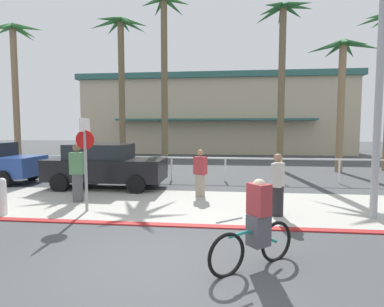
% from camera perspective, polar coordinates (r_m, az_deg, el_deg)
% --- Properties ---
extents(ground_plane, '(80.00, 80.00, 0.00)m').
position_cam_1_polar(ground_plane, '(15.15, 1.64, -4.05)').
color(ground_plane, '#424447').
extents(sidewalk_strip, '(44.00, 4.00, 0.02)m').
position_cam_1_polar(sidewalk_strip, '(9.48, -1.31, -9.29)').
color(sidewalk_strip, '#ADAAA0').
rests_on(sidewalk_strip, ground).
extents(curb_paint, '(44.00, 0.24, 0.03)m').
position_cam_1_polar(curb_paint, '(7.58, -3.39, -12.88)').
color(curb_paint, maroon).
rests_on(curb_paint, ground).
extents(building_backdrop, '(24.46, 11.20, 7.05)m').
position_cam_1_polar(building_backdrop, '(31.85, 4.36, 6.91)').
color(building_backdrop, '#BCAD8E').
rests_on(building_backdrop, ground).
extents(rail_fence, '(21.17, 0.08, 1.04)m').
position_cam_1_polar(rail_fence, '(13.55, 1.13, -1.50)').
color(rail_fence, white).
rests_on(rail_fence, ground).
extents(stop_sign_bike_lane, '(0.52, 0.56, 2.56)m').
position_cam_1_polar(stop_sign_bike_lane, '(8.96, -18.85, 0.44)').
color(stop_sign_bike_lane, gray).
rests_on(stop_sign_bike_lane, ground).
extents(bollard_3, '(0.20, 0.20, 1.00)m').
position_cam_1_polar(bollard_3, '(9.64, -31.22, -6.67)').
color(bollard_3, white).
rests_on(bollard_3, ground).
extents(palm_tree_1, '(3.44, 3.02, 8.36)m').
position_cam_1_polar(palm_tree_1, '(21.72, -29.60, 14.91)').
color(palm_tree_1, '#846B4C').
rests_on(palm_tree_1, ground).
extents(palm_tree_2, '(3.53, 3.05, 8.68)m').
position_cam_1_polar(palm_tree_2, '(19.46, -12.81, 16.97)').
color(palm_tree_2, brown).
rests_on(palm_tree_2, ground).
extents(palm_tree_3, '(2.80, 3.12, 9.56)m').
position_cam_1_polar(palm_tree_3, '(18.37, -5.01, 18.50)').
color(palm_tree_3, brown).
rests_on(palm_tree_3, ground).
extents(palm_tree_4, '(3.01, 3.11, 8.88)m').
position_cam_1_polar(palm_tree_4, '(18.17, 16.15, 18.24)').
color(palm_tree_4, brown).
rests_on(palm_tree_4, ground).
extents(palm_tree_5, '(3.57, 3.74, 6.80)m').
position_cam_1_polar(palm_tree_5, '(18.22, 25.65, 13.22)').
color(palm_tree_5, '#846B4C').
rests_on(palm_tree_5, ground).
extents(car_black_1, '(4.40, 2.02, 1.69)m').
position_cam_1_polar(car_black_1, '(12.40, -15.56, -2.11)').
color(car_black_1, black).
rests_on(car_black_1, ground).
extents(cyclist_teal_0, '(1.45, 1.19, 1.50)m').
position_cam_1_polar(cyclist_teal_0, '(5.39, 11.66, -12.75)').
color(cyclist_teal_0, black).
rests_on(cyclist_teal_0, ground).
extents(pedestrian_0, '(0.47, 0.43, 1.58)m').
position_cam_1_polar(pedestrian_0, '(10.45, 1.51, -3.99)').
color(pedestrian_0, gray).
rests_on(pedestrian_0, ground).
extents(pedestrian_1, '(0.42, 0.47, 1.64)m').
position_cam_1_polar(pedestrian_1, '(8.44, 15.29, -6.03)').
color(pedestrian_1, '#232326').
rests_on(pedestrian_1, ground).
extents(pedestrian_2, '(0.41, 0.33, 1.82)m').
position_cam_1_polar(pedestrian_2, '(10.30, -20.15, -3.68)').
color(pedestrian_2, '#4C4C51').
rests_on(pedestrian_2, ground).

